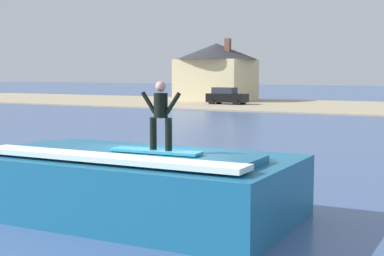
{
  "coord_description": "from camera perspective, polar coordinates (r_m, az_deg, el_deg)",
  "views": [
    {
      "loc": [
        7.19,
        -12.56,
        3.57
      ],
      "look_at": [
        -0.41,
        2.07,
        1.94
      ],
      "focal_mm": 54.43,
      "sensor_mm": 36.0,
      "label": 1
    }
  ],
  "objects": [
    {
      "name": "ground_plane",
      "position": [
        14.91,
        -2.27,
        -8.22
      ],
      "size": [
        260.0,
        260.0,
        0.0
      ],
      "primitive_type": "plane",
      "color": "#3F5A8D"
    },
    {
      "name": "wave_crest",
      "position": [
        14.31,
        -5.24,
        -5.55
      ],
      "size": [
        7.49,
        4.22,
        1.7
      ],
      "color": "#19628A",
      "rests_on": "ground_plane"
    },
    {
      "name": "surfboard",
      "position": [
        13.37,
        -3.61,
        -2.29
      ],
      "size": [
        2.24,
        0.55,
        0.06
      ],
      "color": "#33A5CC",
      "rests_on": "wave_crest"
    },
    {
      "name": "surfer",
      "position": [
        13.28,
        -3.08,
        1.58
      ],
      "size": [
        1.04,
        0.32,
        1.58
      ],
      "color": "black",
      "rests_on": "surfboard"
    },
    {
      "name": "car_near_shore",
      "position": [
        60.31,
        3.41,
        3.13
      ],
      "size": [
        4.18,
        2.03,
        1.86
      ],
      "color": "black",
      "rests_on": "ground_plane"
    },
    {
      "name": "house_with_chimney",
      "position": [
        68.48,
        2.41,
        5.76
      ],
      "size": [
        9.62,
        9.62,
        7.21
      ],
      "color": "beige",
      "rests_on": "ground_plane"
    }
  ]
}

